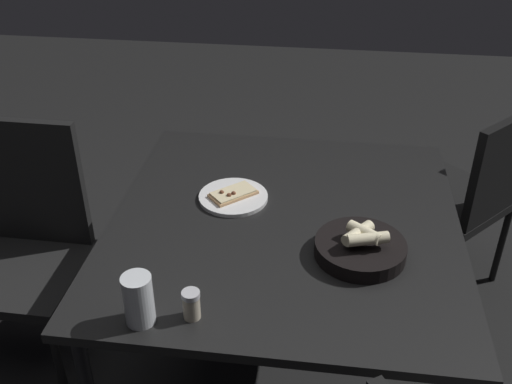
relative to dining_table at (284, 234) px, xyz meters
name	(u,v)px	position (x,y,z in m)	size (l,w,h in m)	color
ground	(280,379)	(0.00, 0.00, -0.70)	(8.00, 8.00, 0.00)	black
dining_table	(284,234)	(0.00, 0.00, 0.00)	(1.12, 1.17, 0.75)	black
pizza_plate	(233,196)	(0.18, -0.10, 0.06)	(0.23, 0.23, 0.04)	silver
bread_basket	(360,247)	(-0.24, 0.15, 0.08)	(0.27, 0.27, 0.10)	black
beer_glass	(139,302)	(0.32, 0.50, 0.12)	(0.08, 0.08, 0.14)	silver
pepper_shaker	(192,306)	(0.20, 0.47, 0.09)	(0.05, 0.05, 0.08)	#BFB299
chair_near	(469,190)	(-0.73, -0.66, -0.18)	(0.62, 0.62, 0.90)	black
chair_far	(26,236)	(0.98, -0.10, -0.18)	(0.44, 0.44, 0.95)	black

